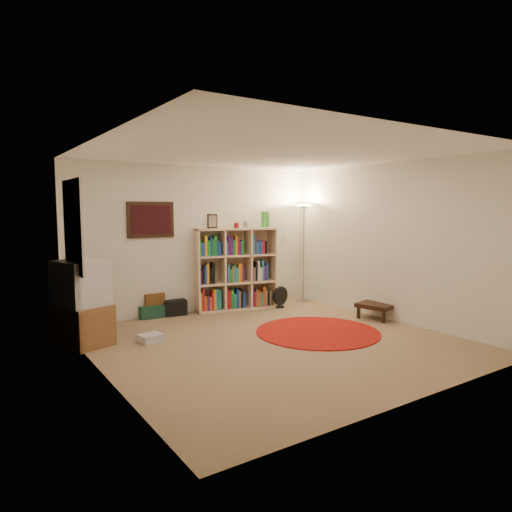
# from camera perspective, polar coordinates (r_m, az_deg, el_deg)

# --- Properties ---
(room) EXTENTS (4.54, 4.54, 2.54)m
(room) POSITION_cam_1_polar(r_m,az_deg,el_deg) (6.00, 1.68, 0.98)
(room) COLOR #8C7052
(room) RESTS_ON ground
(bookshelf) EXTENTS (1.49, 0.71, 1.73)m
(bookshelf) POSITION_cam_1_polar(r_m,az_deg,el_deg) (8.06, -2.73, -1.77)
(bookshelf) COLOR #FFD3AA
(bookshelf) RESTS_ON ground
(floor_lamp) EXTENTS (0.41, 0.41, 1.90)m
(floor_lamp) POSITION_cam_1_polar(r_m,az_deg,el_deg) (8.71, 6.00, 4.59)
(floor_lamp) COLOR #B8BABD
(floor_lamp) RESTS_ON ground
(floor_fan) EXTENTS (0.34, 0.21, 0.39)m
(floor_fan) POSITION_cam_1_polar(r_m,az_deg,el_deg) (8.25, 3.02, -5.13)
(floor_fan) COLOR black
(floor_fan) RESTS_ON ground
(tv_stand) EXTENTS (0.74, 0.89, 1.11)m
(tv_stand) POSITION_cam_1_polar(r_m,az_deg,el_deg) (6.42, -20.97, -5.64)
(tv_stand) COLOR brown
(tv_stand) RESTS_ON ground
(dvd_box) EXTENTS (0.34, 0.30, 0.10)m
(dvd_box) POSITION_cam_1_polar(r_m,az_deg,el_deg) (6.39, -13.05, -9.93)
(dvd_box) COLOR silver
(dvd_box) RESTS_ON ground
(suitcase) EXTENTS (0.63, 0.41, 0.20)m
(suitcase) POSITION_cam_1_polar(r_m,az_deg,el_deg) (7.82, -12.41, -6.59)
(suitcase) COLOR #163D2E
(suitcase) RESTS_ON ground
(wicker_basket) EXTENTS (0.33, 0.24, 0.19)m
(wicker_basket) POSITION_cam_1_polar(r_m,az_deg,el_deg) (7.76, -12.74, -5.21)
(wicker_basket) COLOR #5C3517
(wicker_basket) RESTS_ON suitcase
(duffel_bag) EXTENTS (0.41, 0.36, 0.26)m
(duffel_bag) POSITION_cam_1_polar(r_m,az_deg,el_deg) (7.83, -10.17, -6.31)
(duffel_bag) COLOR black
(duffel_bag) RESTS_ON ground
(red_rug) EXTENTS (1.78, 1.78, 0.02)m
(red_rug) POSITION_cam_1_polar(r_m,az_deg,el_deg) (6.73, 7.71, -9.37)
(red_rug) COLOR maroon
(red_rug) RESTS_ON ground
(side_table) EXTENTS (0.67, 0.67, 0.25)m
(side_table) POSITION_cam_1_polar(r_m,az_deg,el_deg) (7.71, 14.95, -5.99)
(side_table) COLOR black
(side_table) RESTS_ON ground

